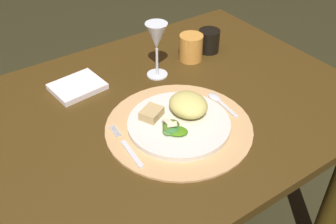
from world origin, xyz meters
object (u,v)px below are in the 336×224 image
(dining_table, at_px, (146,147))
(amber_tumbler, at_px, (191,47))
(napkin, at_px, (77,87))
(wine_glass, at_px, (157,38))
(dinner_plate, at_px, (179,124))
(fork, at_px, (127,148))
(spoon, at_px, (218,100))
(dark_tumbler, at_px, (209,41))

(dining_table, xyz_separation_m, amber_tumbler, (0.28, 0.16, 0.17))
(napkin, xyz_separation_m, wine_glass, (0.24, -0.07, 0.12))
(dinner_plate, height_order, fork, dinner_plate)
(dinner_plate, bearing_deg, spoon, 9.28)
(dining_table, height_order, spoon, spoon)
(napkin, distance_m, amber_tumbler, 0.39)
(dining_table, relative_size, fork, 7.31)
(dining_table, relative_size, spoon, 9.69)
(dinner_plate, height_order, napkin, dinner_plate)
(napkin, bearing_deg, amber_tumbler, -7.55)
(dining_table, distance_m, napkin, 0.27)
(spoon, bearing_deg, napkin, 135.85)
(dining_table, relative_size, wine_glass, 7.18)
(fork, xyz_separation_m, dark_tumbler, (0.48, 0.27, 0.03))
(dinner_plate, bearing_deg, dining_table, 109.49)
(dining_table, distance_m, wine_glass, 0.32)
(dining_table, relative_size, napkin, 8.67)
(spoon, height_order, napkin, napkin)
(fork, bearing_deg, dining_table, 42.83)
(dinner_plate, height_order, wine_glass, wine_glass)
(fork, xyz_separation_m, amber_tumbler, (0.39, 0.26, 0.03))
(amber_tumbler, relative_size, dark_tumbler, 1.13)
(napkin, bearing_deg, wine_glass, -16.51)
(fork, bearing_deg, dinner_plate, -0.93)
(fork, xyz_separation_m, napkin, (0.01, 0.31, -0.00))
(wine_glass, bearing_deg, spoon, -74.28)
(napkin, bearing_deg, dining_table, -63.10)
(napkin, relative_size, dark_tumbler, 1.89)
(dinner_plate, distance_m, fork, 0.15)
(spoon, distance_m, wine_glass, 0.26)
(napkin, relative_size, wine_glass, 0.83)
(spoon, bearing_deg, dining_table, 156.77)
(dinner_plate, bearing_deg, amber_tumbler, 47.97)
(spoon, distance_m, napkin, 0.42)
(wine_glass, relative_size, dark_tumbler, 2.28)
(fork, height_order, napkin, napkin)
(fork, bearing_deg, dark_tumbler, 29.78)
(fork, relative_size, wine_glass, 0.98)
(dining_table, distance_m, dinner_plate, 0.18)
(spoon, bearing_deg, dinner_plate, -170.72)
(napkin, distance_m, wine_glass, 0.27)
(napkin, relative_size, amber_tumbler, 1.68)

